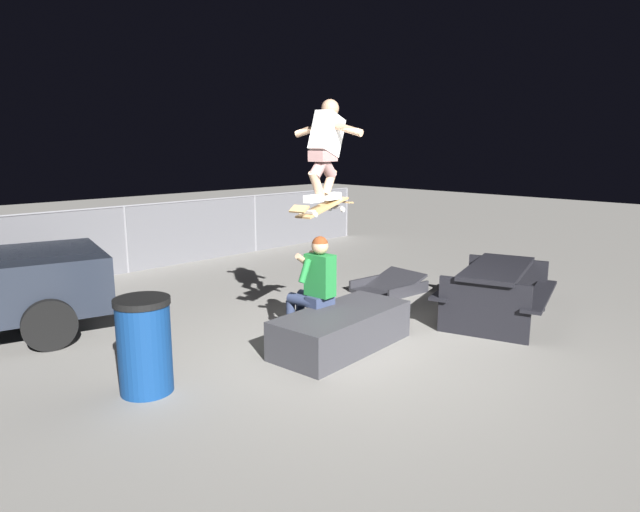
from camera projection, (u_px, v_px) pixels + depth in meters
name	position (u px, v px, depth m)	size (l,w,h in m)	color
ground_plane	(348.00, 348.00, 6.43)	(40.00, 40.00, 0.00)	gray
ledge_box_main	(342.00, 329.00, 6.41)	(1.74, 0.78, 0.45)	#38383D
person_sitting_on_ledge	(313.00, 283.00, 6.60)	(0.60, 0.77, 1.28)	#2D3856
skateboard	(323.00, 207.00, 6.24)	(1.04, 0.38, 0.18)	#AD8451
skater_airborne	(326.00, 145.00, 6.15)	(0.63, 0.89, 1.12)	white
kicker_ramp	(389.00, 288.00, 8.89)	(1.08, 0.91, 0.38)	#28282D
picnic_table_back	(497.00, 284.00, 7.36)	(2.01, 1.77, 0.75)	black
trash_bin	(145.00, 345.00, 5.22)	(0.52, 0.52, 0.93)	navy
fence_back	(126.00, 237.00, 10.11)	(12.05, 0.05, 1.25)	slate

